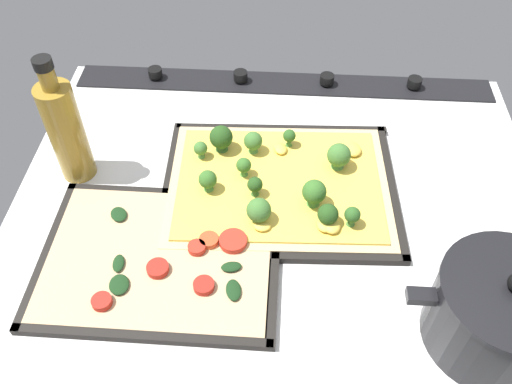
{
  "coord_description": "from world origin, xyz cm",
  "views": [
    {
      "loc": [
        -0.17,
        56.48,
        66.23
      ],
      "look_at": [
        3.33,
        0.17,
        3.37
      ],
      "focal_mm": 37.74,
      "sensor_mm": 36.0,
      "label": 1
    }
  ],
  "objects_px": {
    "baking_tray_back": "(159,259)",
    "cooking_pot": "(497,313)",
    "oil_bottle": "(65,130)",
    "broccoli_pizza": "(279,182)",
    "veggie_pizza_back": "(161,257)",
    "baking_tray_front": "(278,188)"
  },
  "relations": [
    {
      "from": "veggie_pizza_back",
      "to": "baking_tray_front",
      "type": "bearing_deg",
      "value": -137.42
    },
    {
      "from": "broccoli_pizza",
      "to": "oil_bottle",
      "type": "bearing_deg",
      "value": -3.49
    },
    {
      "from": "baking_tray_front",
      "to": "veggie_pizza_back",
      "type": "xyz_separation_m",
      "value": [
        0.17,
        0.15,
        0.01
      ]
    },
    {
      "from": "veggie_pizza_back",
      "to": "oil_bottle",
      "type": "distance_m",
      "value": 0.26
    },
    {
      "from": "broccoli_pizza",
      "to": "oil_bottle",
      "type": "xyz_separation_m",
      "value": [
        0.34,
        -0.02,
        0.08
      ]
    },
    {
      "from": "baking_tray_back",
      "to": "oil_bottle",
      "type": "xyz_separation_m",
      "value": [
        0.17,
        -0.17,
        0.09
      ]
    },
    {
      "from": "baking_tray_back",
      "to": "veggie_pizza_back",
      "type": "relative_size",
      "value": 1.07
    },
    {
      "from": "broccoli_pizza",
      "to": "veggie_pizza_back",
      "type": "xyz_separation_m",
      "value": [
        0.17,
        0.15,
        -0.01
      ]
    },
    {
      "from": "baking_tray_back",
      "to": "oil_bottle",
      "type": "distance_m",
      "value": 0.26
    },
    {
      "from": "baking_tray_back",
      "to": "oil_bottle",
      "type": "relative_size",
      "value": 1.54
    },
    {
      "from": "broccoli_pizza",
      "to": "veggie_pizza_back",
      "type": "height_order",
      "value": "broccoli_pizza"
    },
    {
      "from": "baking_tray_front",
      "to": "oil_bottle",
      "type": "height_order",
      "value": "oil_bottle"
    },
    {
      "from": "baking_tray_back",
      "to": "veggie_pizza_back",
      "type": "distance_m",
      "value": 0.01
    },
    {
      "from": "cooking_pot",
      "to": "oil_bottle",
      "type": "relative_size",
      "value": 1.06
    },
    {
      "from": "baking_tray_front",
      "to": "broccoli_pizza",
      "type": "distance_m",
      "value": 0.02
    },
    {
      "from": "baking_tray_front",
      "to": "veggie_pizza_back",
      "type": "relative_size",
      "value": 1.21
    },
    {
      "from": "broccoli_pizza",
      "to": "baking_tray_back",
      "type": "distance_m",
      "value": 0.23
    },
    {
      "from": "baking_tray_back",
      "to": "cooking_pot",
      "type": "distance_m",
      "value": 0.47
    },
    {
      "from": "broccoli_pizza",
      "to": "veggie_pizza_back",
      "type": "distance_m",
      "value": 0.23
    },
    {
      "from": "cooking_pot",
      "to": "oil_bottle",
      "type": "height_order",
      "value": "oil_bottle"
    },
    {
      "from": "veggie_pizza_back",
      "to": "baking_tray_back",
      "type": "bearing_deg",
      "value": -16.48
    },
    {
      "from": "baking_tray_front",
      "to": "baking_tray_back",
      "type": "bearing_deg",
      "value": 41.69
    }
  ]
}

